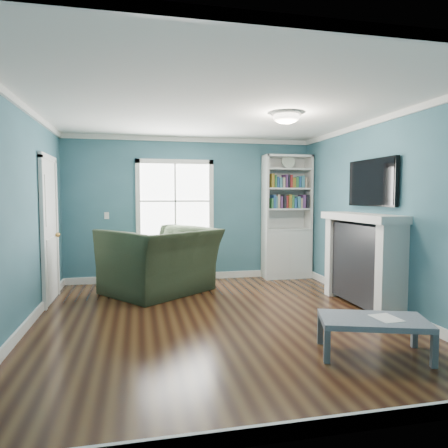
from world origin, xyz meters
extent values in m
plane|color=black|center=(0.00, 0.00, 0.00)|extent=(5.00, 5.00, 0.00)
plane|color=#315967|center=(0.00, 2.50, 1.30)|extent=(4.50, 0.00, 4.50)
plane|color=#315967|center=(0.00, -2.50, 1.30)|extent=(4.50, 0.00, 4.50)
plane|color=#315967|center=(-2.25, 0.00, 1.30)|extent=(0.00, 5.00, 5.00)
plane|color=#315967|center=(2.25, 0.00, 1.30)|extent=(0.00, 5.00, 5.00)
plane|color=white|center=(0.00, 0.00, 2.60)|extent=(5.00, 5.00, 0.00)
cube|color=white|center=(0.00, 2.48, 0.06)|extent=(4.50, 0.03, 0.12)
cube|color=white|center=(0.00, -2.48, 0.06)|extent=(4.50, 0.03, 0.12)
cube|color=white|center=(-2.23, 0.00, 0.06)|extent=(0.03, 5.00, 0.12)
cube|color=white|center=(2.23, 0.00, 0.06)|extent=(0.03, 5.00, 0.12)
cube|color=white|center=(0.00, 2.48, 2.56)|extent=(4.50, 0.04, 0.08)
cube|color=white|center=(0.00, -2.48, 2.56)|extent=(4.50, 0.04, 0.08)
cube|color=white|center=(-2.23, 0.00, 2.56)|extent=(0.04, 5.00, 0.08)
cube|color=white|center=(2.23, 0.00, 2.56)|extent=(0.04, 5.00, 0.08)
cube|color=white|center=(-0.30, 2.50, 1.45)|extent=(1.24, 0.01, 1.34)
cube|color=white|center=(-0.96, 2.48, 1.45)|extent=(0.08, 0.06, 1.50)
cube|color=white|center=(0.36, 2.48, 1.45)|extent=(0.08, 0.06, 1.50)
cube|color=white|center=(-0.30, 2.48, 0.74)|extent=(1.40, 0.06, 0.08)
cube|color=white|center=(-0.30, 2.48, 2.16)|extent=(1.40, 0.06, 0.08)
cube|color=white|center=(-0.30, 2.48, 1.45)|extent=(1.24, 0.03, 0.03)
cube|color=white|center=(-0.30, 2.48, 1.45)|extent=(0.03, 0.03, 1.34)
cube|color=silver|center=(1.77, 2.30, 0.45)|extent=(0.90, 0.35, 0.90)
cube|color=silver|center=(1.34, 2.30, 1.60)|extent=(0.04, 0.35, 1.40)
cube|color=silver|center=(2.20, 2.30, 1.60)|extent=(0.04, 0.35, 1.40)
cube|color=silver|center=(1.77, 2.46, 1.60)|extent=(0.90, 0.02, 1.40)
cube|color=silver|center=(1.77, 2.30, 2.28)|extent=(0.90, 0.35, 0.04)
cube|color=silver|center=(1.77, 2.30, 0.92)|extent=(0.84, 0.33, 0.03)
cube|color=silver|center=(1.77, 2.30, 1.30)|extent=(0.84, 0.33, 0.03)
cube|color=silver|center=(1.77, 2.30, 1.68)|extent=(0.84, 0.33, 0.03)
cube|color=silver|center=(1.77, 2.30, 2.04)|extent=(0.84, 0.33, 0.03)
cube|color=#33723F|center=(1.77, 2.28, 1.43)|extent=(0.70, 0.25, 0.22)
cube|color=#264C8C|center=(1.77, 2.28, 1.81)|extent=(0.70, 0.25, 0.22)
cylinder|color=beige|center=(1.77, 2.25, 2.19)|extent=(0.26, 0.06, 0.26)
cube|color=black|center=(2.09, 0.20, 0.60)|extent=(0.30, 1.20, 1.10)
cube|color=black|center=(2.07, 0.20, 0.40)|extent=(0.22, 0.65, 0.70)
cube|color=silver|center=(2.07, -0.47, 0.60)|extent=(0.36, 0.16, 1.20)
cube|color=silver|center=(2.07, 0.87, 0.60)|extent=(0.36, 0.16, 1.20)
cube|color=silver|center=(2.05, 0.20, 1.25)|extent=(0.44, 1.58, 0.10)
cube|color=black|center=(2.20, 0.20, 1.72)|extent=(0.06, 1.10, 0.65)
cube|color=silver|center=(-2.23, 1.40, 1.02)|extent=(0.04, 0.80, 2.05)
cube|color=white|center=(-2.22, 0.95, 1.02)|extent=(0.05, 0.08, 2.13)
cube|color=white|center=(-2.22, 1.85, 1.02)|extent=(0.05, 0.08, 2.13)
cube|color=white|center=(-2.22, 1.40, 2.09)|extent=(0.05, 0.98, 0.08)
sphere|color=#BF8C3F|center=(-2.17, 1.70, 0.95)|extent=(0.07, 0.07, 0.07)
ellipsoid|color=white|center=(0.90, 0.10, 2.54)|extent=(0.34, 0.34, 0.15)
cylinder|color=white|center=(0.90, 0.10, 2.58)|extent=(0.38, 0.38, 0.03)
cube|color=white|center=(-1.50, 2.48, 1.20)|extent=(0.08, 0.01, 0.12)
imported|color=black|center=(-0.62, 1.60, 0.69)|extent=(1.88, 1.78, 1.38)
cube|color=#474F56|center=(0.73, -1.46, 0.15)|extent=(0.07, 0.07, 0.31)
cube|color=#474F56|center=(1.62, -1.76, 0.15)|extent=(0.07, 0.07, 0.31)
cube|color=#474F56|center=(0.88, -0.99, 0.15)|extent=(0.07, 0.07, 0.31)
cube|color=#474F56|center=(1.77, -1.29, 0.15)|extent=(0.07, 0.07, 0.31)
cube|color=#4F5965|center=(1.25, -1.37, 0.34)|extent=(1.12, 0.83, 0.05)
cube|color=white|center=(1.37, -1.40, 0.36)|extent=(0.24, 0.30, 0.00)
camera|label=1|loc=(-0.96, -4.76, 1.54)|focal=32.00mm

